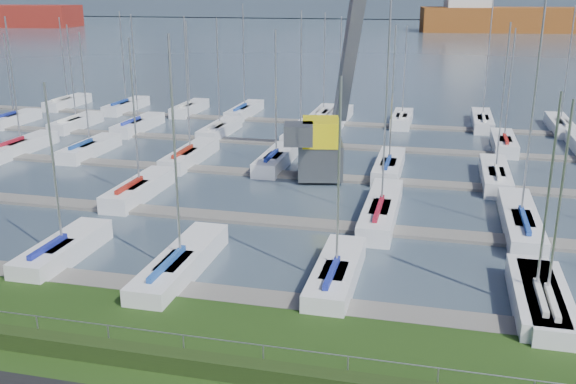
% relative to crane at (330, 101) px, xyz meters
% --- Properties ---
extents(water, '(800.00, 540.00, 0.20)m').
position_rel_crane_xyz_m(water, '(0.41, 233.13, -5.73)').
color(water, '#41505F').
extents(hedge, '(80.00, 0.70, 0.70)m').
position_rel_crane_xyz_m(hedge, '(0.41, -27.27, -4.98)').
color(hedge, '#223413').
rests_on(hedge, grass).
extents(fence, '(80.00, 0.04, 0.04)m').
position_rel_crane_xyz_m(fence, '(0.41, -26.87, -4.13)').
color(fence, '#95979D').
rests_on(fence, grass).
extents(foothill, '(900.00, 80.00, 12.00)m').
position_rel_crane_xyz_m(foothill, '(0.41, 303.13, 0.67)').
color(foothill, '#445364').
rests_on(foothill, water).
extents(docks, '(90.00, 41.60, 0.25)m').
position_rel_crane_xyz_m(docks, '(0.41, -0.87, -5.55)').
color(docks, slate).
rests_on(docks, water).
extents(crane, '(6.76, 13.17, 22.35)m').
position_rel_crane_xyz_m(crane, '(0.00, 0.00, 0.00)').
color(crane, '#575B5F').
rests_on(crane, water).
extents(cargo_ship_mid, '(98.37, 29.28, 21.50)m').
position_rel_crane_xyz_m(cargo_ship_mid, '(43.17, 184.37, -1.76)').
color(cargo_ship_mid, brown).
rests_on(cargo_ship_mid, water).
extents(sailboat_fleet, '(75.07, 50.09, 13.27)m').
position_rel_crane_xyz_m(sailboat_fleet, '(-0.75, 2.13, 0.05)').
color(sailboat_fleet, silver).
rests_on(sailboat_fleet, water).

